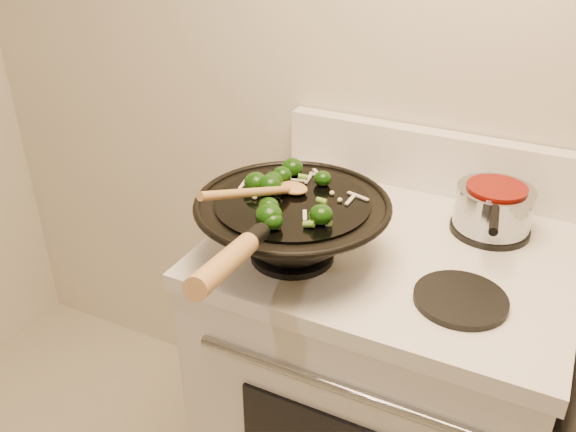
% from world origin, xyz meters
% --- Properties ---
extents(stove, '(0.78, 0.67, 1.08)m').
position_xyz_m(stove, '(-0.20, 1.17, 0.47)').
color(stove, white).
rests_on(stove, ground).
extents(wok, '(0.41, 0.67, 0.24)m').
position_xyz_m(wok, '(-0.38, 1.01, 1.00)').
color(wok, black).
rests_on(wok, stove).
extents(stirfry, '(0.27, 0.29, 0.05)m').
position_xyz_m(stirfry, '(-0.40, 1.01, 1.07)').
color(stirfry, '#0F3307').
rests_on(stirfry, wok).
extents(wooden_spoon, '(0.09, 0.30, 0.11)m').
position_xyz_m(wooden_spoon, '(-0.41, 0.98, 1.09)').
color(wooden_spoon, '#B47F47').
rests_on(wooden_spoon, wok).
extents(saucepan, '(0.17, 0.28, 0.10)m').
position_xyz_m(saucepan, '(-0.02, 1.32, 0.98)').
color(saucepan, '#999DA2').
rests_on(saucepan, stove).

